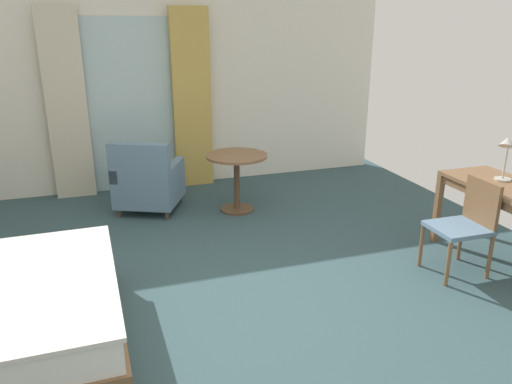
{
  "coord_description": "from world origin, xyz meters",
  "views": [
    {
      "loc": [
        -0.91,
        -3.31,
        2.18
      ],
      "look_at": [
        0.38,
        0.55,
        0.78
      ],
      "focal_mm": 35.0,
      "sensor_mm": 36.0,
      "label": 1
    }
  ],
  "objects_px": {
    "desk_chair": "(466,222)",
    "desk_lamp": "(506,150)",
    "armchair_by_window": "(148,183)",
    "round_cafe_table": "(237,169)"
  },
  "relations": [
    {
      "from": "desk_chair",
      "to": "desk_lamp",
      "type": "xyz_separation_m",
      "value": [
        0.46,
        0.14,
        0.59
      ]
    },
    {
      "from": "armchair_by_window",
      "to": "round_cafe_table",
      "type": "bearing_deg",
      "value": -17.82
    },
    {
      "from": "round_cafe_table",
      "to": "desk_lamp",
      "type": "bearing_deg",
      "value": -45.59
    },
    {
      "from": "armchair_by_window",
      "to": "round_cafe_table",
      "type": "height_order",
      "value": "armchair_by_window"
    },
    {
      "from": "desk_lamp",
      "to": "round_cafe_table",
      "type": "height_order",
      "value": "desk_lamp"
    },
    {
      "from": "desk_lamp",
      "to": "round_cafe_table",
      "type": "xyz_separation_m",
      "value": [
        -1.96,
        2.01,
        -0.56
      ]
    },
    {
      "from": "desk_lamp",
      "to": "armchair_by_window",
      "type": "xyz_separation_m",
      "value": [
        -2.98,
        2.33,
        -0.72
      ]
    },
    {
      "from": "desk_chair",
      "to": "armchair_by_window",
      "type": "xyz_separation_m",
      "value": [
        -2.51,
        2.47,
        -0.13
      ]
    },
    {
      "from": "armchair_by_window",
      "to": "round_cafe_table",
      "type": "distance_m",
      "value": 1.07
    },
    {
      "from": "armchair_by_window",
      "to": "desk_chair",
      "type": "bearing_deg",
      "value": -44.5
    }
  ]
}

